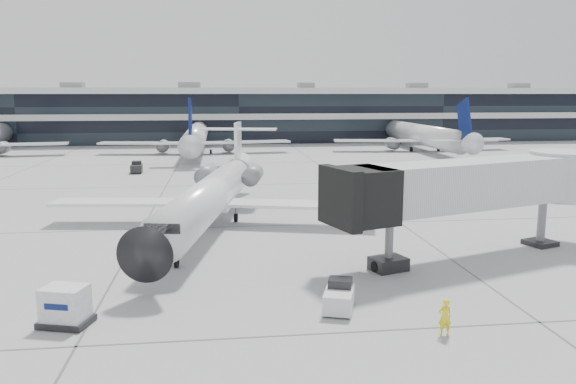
{
  "coord_description": "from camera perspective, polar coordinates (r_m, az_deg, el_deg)",
  "views": [
    {
      "loc": [
        -4.07,
        -42.12,
        10.1
      ],
      "look_at": [
        1.12,
        0.13,
        2.6
      ],
      "focal_mm": 35.0,
      "sensor_mm": 36.0,
      "label": 1
    }
  ],
  "objects": [
    {
      "name": "ground",
      "position": [
        43.5,
        -1.45,
        -3.44
      ],
      "size": [
        220.0,
        220.0,
        0.0
      ],
      "primitive_type": "plane",
      "color": "gray",
      "rests_on": "ground"
    },
    {
      "name": "traffic_cone",
      "position": [
        51.24,
        -7.35,
        -1.13
      ],
      "size": [
        0.47,
        0.47,
        0.61
      ],
      "rotation": [
        0.0,
        0.0,
        -0.13
      ],
      "color": "#D9430B",
      "rests_on": "ground"
    },
    {
      "name": "far_tug",
      "position": [
        74.69,
        -15.13,
        2.39
      ],
      "size": [
        1.51,
        2.42,
        1.5
      ],
      "rotation": [
        0.0,
        0.0,
        0.05
      ],
      "color": "black",
      "rests_on": "ground"
    },
    {
      "name": "bg_jet_center",
      "position": [
        97.72,
        -9.3,
        3.93
      ],
      "size": [
        32.0,
        40.0,
        9.6
      ],
      "primitive_type": null,
      "color": "silver",
      "rests_on": "ground"
    },
    {
      "name": "regional_jet",
      "position": [
        43.6,
        -7.65,
        -0.15
      ],
      "size": [
        25.25,
        31.47,
        7.3
      ],
      "rotation": [
        0.0,
        0.0,
        -0.19
      ],
      "color": "white",
      "rests_on": "ground"
    },
    {
      "name": "jet_bridge",
      "position": [
        36.84,
        19.33,
        0.8
      ],
      "size": [
        19.11,
        9.39,
        6.28
      ],
      "rotation": [
        0.0,
        0.0,
        0.33
      ],
      "color": "#A9ADAE",
      "rests_on": "ground"
    },
    {
      "name": "terminal",
      "position": [
        124.29,
        -5.17,
        7.6
      ],
      "size": [
        170.0,
        22.0,
        10.0
      ],
      "primitive_type": "cube",
      "color": "black",
      "rests_on": "ground"
    },
    {
      "name": "cargo_uld",
      "position": [
        26.99,
        -21.69,
        -10.74
      ],
      "size": [
        2.47,
        2.1,
        1.73
      ],
      "rotation": [
        0.0,
        0.0,
        -0.29
      ],
      "color": "black",
      "rests_on": "ground"
    },
    {
      "name": "bg_jet_right",
      "position": [
        104.09,
        13.34,
        4.15
      ],
      "size": [
        32.0,
        40.0,
        9.6
      ],
      "primitive_type": null,
      "color": "silver",
      "rests_on": "ground"
    },
    {
      "name": "baggage_tug",
      "position": [
        26.99,
        5.22,
        -10.59
      ],
      "size": [
        1.93,
        2.5,
        1.4
      ],
      "rotation": [
        0.0,
        0.0,
        -0.32
      ],
      "color": "silver",
      "rests_on": "ground"
    },
    {
      "name": "ramp_worker",
      "position": [
        25.1,
        15.65,
        -12.13
      ],
      "size": [
        0.6,
        0.41,
        1.61
      ],
      "primitive_type": "imported",
      "rotation": [
        0.0,
        0.0,
        3.18
      ],
      "color": "yellow",
      "rests_on": "ground"
    }
  ]
}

